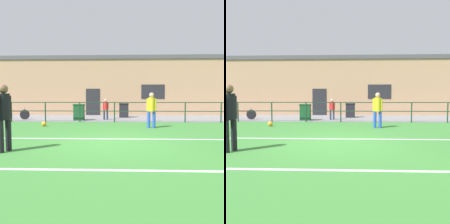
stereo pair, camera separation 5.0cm
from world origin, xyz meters
The scene contains 13 objects.
ground centered at (0.00, 0.00, -0.02)m, with size 60.00×44.00×0.04m, color #387A33.
field_line_touchline centered at (0.00, 0.64, 0.00)m, with size 36.00×0.11×0.00m, color white.
field_line_hash centered at (0.00, -2.75, 0.00)m, with size 36.00×0.11×0.00m, color white.
pavement_strip centered at (0.00, 8.50, 0.01)m, with size 48.00×5.00×0.02m, color slate.
perimeter_fence centered at (0.00, 6.00, 0.75)m, with size 36.07×0.07×1.15m.
clubhouse_facade centered at (0.00, 12.20, 2.36)m, with size 28.00×2.56×4.71m.
player_goalkeeper centered at (-2.66, -1.31, 0.99)m, with size 0.31×0.46×1.75m.
player_striker centered at (1.77, 3.55, 0.93)m, with size 0.45×0.29×1.63m.
soccer_ball_match centered at (-3.41, 3.98, 0.12)m, with size 0.24×0.24×0.24m, color orange.
spectator_child centered at (-0.58, 7.25, 0.76)m, with size 0.36×0.23×1.31m.
bicycle_parked_0 centered at (-6.51, 7.20, 0.35)m, with size 2.18×0.04×0.72m.
trash_bin_0 centered at (0.57, 8.93, 0.52)m, with size 0.67×0.57×0.99m.
trash_bin_1 centered at (-2.18, 6.79, 0.52)m, with size 0.65×0.55×0.99m.
Camera 1 is at (0.35, -7.13, 1.41)m, focal length 36.96 mm.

